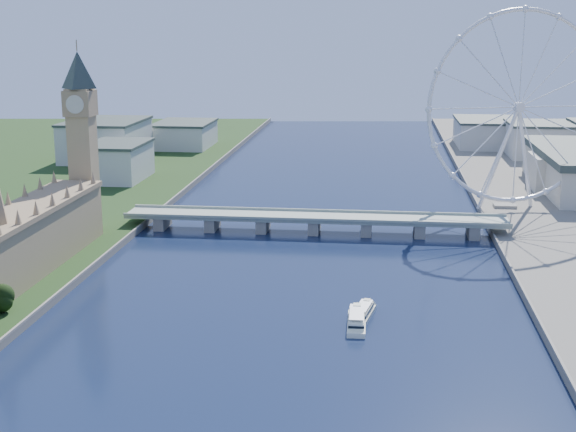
# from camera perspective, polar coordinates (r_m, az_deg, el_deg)

# --- Properties ---
(big_ben) EXTENTS (20.02, 20.02, 110.00)m
(big_ben) POSITION_cam_1_polar(r_m,az_deg,el_deg) (459.61, -14.51, 6.73)
(big_ben) COLOR tan
(big_ben) RESTS_ON ground
(westminster_bridge) EXTENTS (220.00, 22.00, 9.50)m
(westminster_bridge) POSITION_cam_1_polar(r_m,az_deg,el_deg) (462.94, 1.89, -0.34)
(westminster_bridge) COLOR gray
(westminster_bridge) RESTS_ON ground
(london_eye) EXTENTS (113.60, 39.12, 124.30)m
(london_eye) POSITION_cam_1_polar(r_m,az_deg,el_deg) (512.50, 16.09, 7.39)
(london_eye) COLOR silver
(london_eye) RESTS_ON ground
(county_hall) EXTENTS (54.00, 144.00, 35.00)m
(county_hall) POSITION_cam_1_polar(r_m,az_deg,el_deg) (605.87, 19.69, 1.52)
(county_hall) COLOR beige
(county_hall) RESTS_ON ground
(city_skyline) EXTENTS (505.00, 280.00, 32.00)m
(city_skyline) POSITION_cam_1_polar(r_m,az_deg,el_deg) (715.26, 6.79, 5.31)
(city_skyline) COLOR beige
(city_skyline) RESTS_ON ground
(tour_boat_near) EXTENTS (11.04, 26.27, 5.60)m
(tour_boat_near) POSITION_cam_1_polar(r_m,az_deg,el_deg) (332.57, 5.38, -7.18)
(tour_boat_near) COLOR beige
(tour_boat_near) RESTS_ON ground
(tour_boat_far) EXTENTS (7.98, 29.53, 6.50)m
(tour_boat_far) POSITION_cam_1_polar(r_m,az_deg,el_deg) (322.97, 4.89, -7.80)
(tour_boat_far) COLOR white
(tour_boat_far) RESTS_ON ground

